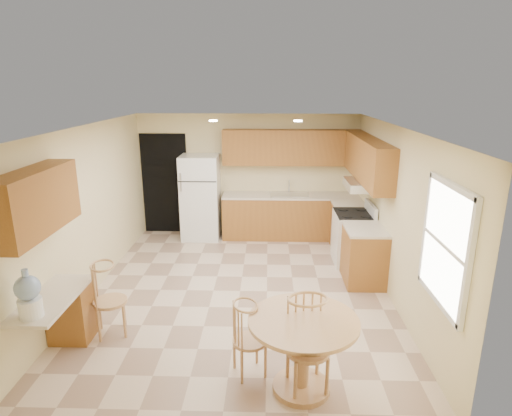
{
  "coord_description": "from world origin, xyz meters",
  "views": [
    {
      "loc": [
        0.42,
        -5.96,
        3.07
      ],
      "look_at": [
        0.24,
        0.3,
        1.25
      ],
      "focal_mm": 30.0,
      "sensor_mm": 36.0,
      "label": 1
    }
  ],
  "objects_px": {
    "chair_table_a": "(249,336)",
    "water_crock": "(29,296)",
    "refrigerator": "(201,197)",
    "stove": "(353,237)",
    "dining_table": "(303,344)",
    "chair_desk": "(107,296)",
    "chair_table_b": "(309,344)"
  },
  "relations": [
    {
      "from": "chair_table_a",
      "to": "water_crock",
      "type": "height_order",
      "value": "water_crock"
    },
    {
      "from": "refrigerator",
      "to": "stove",
      "type": "relative_size",
      "value": 1.57
    },
    {
      "from": "dining_table",
      "to": "chair_desk",
      "type": "relative_size",
      "value": 1.18
    },
    {
      "from": "stove",
      "to": "chair_table_b",
      "type": "distance_m",
      "value": 3.65
    },
    {
      "from": "stove",
      "to": "chair_table_a",
      "type": "distance_m",
      "value": 3.61
    },
    {
      "from": "refrigerator",
      "to": "chair_table_a",
      "type": "relative_size",
      "value": 2.03
    },
    {
      "from": "dining_table",
      "to": "chair_table_b",
      "type": "height_order",
      "value": "chair_table_b"
    },
    {
      "from": "chair_desk",
      "to": "water_crock",
      "type": "relative_size",
      "value": 1.79
    },
    {
      "from": "dining_table",
      "to": "chair_desk",
      "type": "xyz_separation_m",
      "value": [
        -2.33,
        0.89,
        0.04
      ]
    },
    {
      "from": "stove",
      "to": "chair_table_a",
      "type": "height_order",
      "value": "stove"
    },
    {
      "from": "refrigerator",
      "to": "water_crock",
      "type": "xyz_separation_m",
      "value": [
        -1.05,
        -4.52,
        0.15
      ]
    },
    {
      "from": "refrigerator",
      "to": "chair_desk",
      "type": "height_order",
      "value": "refrigerator"
    },
    {
      "from": "refrigerator",
      "to": "chair_desk",
      "type": "relative_size",
      "value": 1.81
    },
    {
      "from": "chair_table_b",
      "to": "water_crock",
      "type": "bearing_deg",
      "value": -14.46
    },
    {
      "from": "chair_table_a",
      "to": "chair_table_b",
      "type": "xyz_separation_m",
      "value": [
        0.6,
        -0.29,
        0.11
      ]
    },
    {
      "from": "chair_table_a",
      "to": "refrigerator",
      "type": "bearing_deg",
      "value": 173.15
    },
    {
      "from": "dining_table",
      "to": "chair_table_a",
      "type": "relative_size",
      "value": 1.32
    },
    {
      "from": "refrigerator",
      "to": "stove",
      "type": "bearing_deg",
      "value": -22.99
    },
    {
      "from": "refrigerator",
      "to": "chair_table_a",
      "type": "height_order",
      "value": "refrigerator"
    },
    {
      "from": "chair_table_b",
      "to": "chair_desk",
      "type": "height_order",
      "value": "chair_table_b"
    },
    {
      "from": "chair_table_a",
      "to": "chair_table_b",
      "type": "distance_m",
      "value": 0.67
    },
    {
      "from": "dining_table",
      "to": "chair_table_a",
      "type": "bearing_deg",
      "value": 162.88
    },
    {
      "from": "chair_table_a",
      "to": "chair_desk",
      "type": "xyz_separation_m",
      "value": [
        -1.78,
        0.72,
        0.06
      ]
    },
    {
      "from": "dining_table",
      "to": "refrigerator",
      "type": "bearing_deg",
      "value": 110.72
    },
    {
      "from": "stove",
      "to": "dining_table",
      "type": "bearing_deg",
      "value": -108.77
    },
    {
      "from": "dining_table",
      "to": "chair_table_a",
      "type": "distance_m",
      "value": 0.58
    },
    {
      "from": "dining_table",
      "to": "water_crock",
      "type": "relative_size",
      "value": 2.11
    },
    {
      "from": "water_crock",
      "to": "dining_table",
      "type": "bearing_deg",
      "value": -1.27
    },
    {
      "from": "dining_table",
      "to": "chair_table_a",
      "type": "height_order",
      "value": "chair_table_a"
    },
    {
      "from": "refrigerator",
      "to": "chair_table_b",
      "type": "xyz_separation_m",
      "value": [
        1.78,
        -4.7,
        -0.23
      ]
    },
    {
      "from": "refrigerator",
      "to": "chair_desk",
      "type": "distance_m",
      "value": 3.75
    },
    {
      "from": "stove",
      "to": "chair_table_b",
      "type": "bearing_deg",
      "value": -107.43
    }
  ]
}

